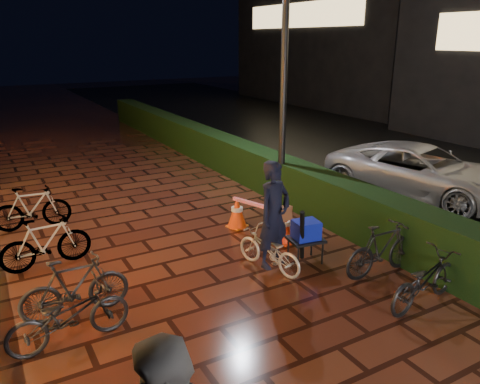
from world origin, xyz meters
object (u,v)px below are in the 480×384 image
van (421,171)px  cart_assembly (306,232)px  traffic_barrier (260,219)px  cyclist (272,232)px

van → cart_assembly: 4.92m
traffic_barrier → cart_assembly: 1.48m
traffic_barrier → cart_assembly: (0.03, -1.46, 0.25)m
cyclist → cart_assembly: cyclist is taller
traffic_barrier → cyclist: bearing=-114.8°
cart_assembly → traffic_barrier: bearing=91.0°
van → cart_assembly: bearing=-178.6°
cyclist → traffic_barrier: (0.66, 1.43, -0.40)m
van → cart_assembly: size_ratio=4.15×
van → traffic_barrier: van is taller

